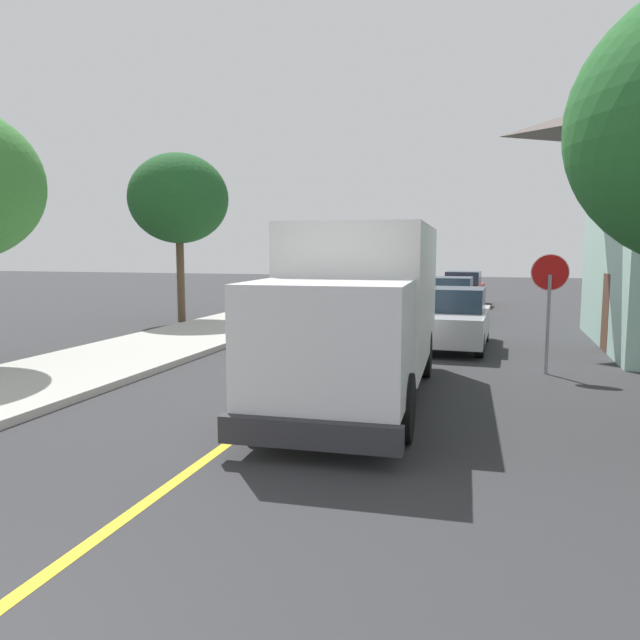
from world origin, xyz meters
The scene contains 7 objects.
centre_line_yellow centered at (0.00, 10.00, 0.00)m, with size 0.16×56.00×0.01m, color gold.
box_truck centered at (1.19, 8.75, 1.77)m, with size 2.75×7.29×3.20m.
parked_car_near centered at (2.48, 14.99, 0.79)m, with size 1.91×4.44×1.67m.
parked_car_mid centered at (1.88, 21.64, 0.79)m, with size 1.89×4.44×1.67m.
parked_car_far centered at (2.02, 27.97, 0.79)m, with size 2.00×4.48×1.67m.
stop_sign centered at (4.71, 11.87, 1.86)m, with size 0.80×0.10×2.65m.
street_tree_down_block centered at (-7.97, 18.28, 4.63)m, with size 3.72×3.72×6.32m.
Camera 1 is at (3.59, -2.11, 2.75)m, focal length 33.61 mm.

